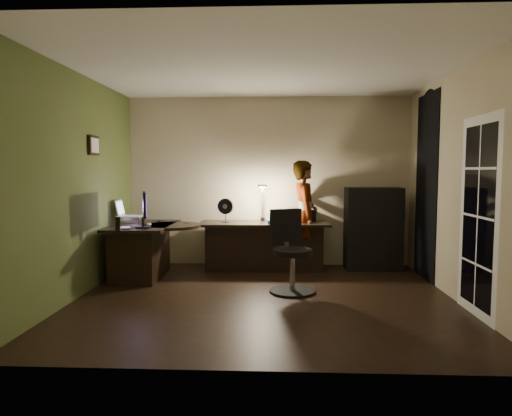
{
  "coord_description": "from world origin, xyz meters",
  "views": [
    {
      "loc": [
        0.15,
        -5.36,
        1.53
      ],
      "look_at": [
        -0.15,
        1.05,
        1.0
      ],
      "focal_mm": 32.0,
      "sensor_mm": 36.0,
      "label": 1
    }
  ],
  "objects_px": {
    "cabinet": "(373,229)",
    "monitor": "(143,215)",
    "person": "(305,215)",
    "office_chair": "(293,252)",
    "desk_left": "(144,251)",
    "desk_right": "(264,246)"
  },
  "relations": [
    {
      "from": "cabinet",
      "to": "person",
      "type": "relative_size",
      "value": 0.75
    },
    {
      "from": "desk_left",
      "to": "cabinet",
      "type": "distance_m",
      "value": 3.47
    },
    {
      "from": "cabinet",
      "to": "monitor",
      "type": "xyz_separation_m",
      "value": [
        -3.26,
        -1.13,
        0.31
      ]
    },
    {
      "from": "office_chair",
      "to": "cabinet",
      "type": "bearing_deg",
      "value": 26.92
    },
    {
      "from": "monitor",
      "to": "person",
      "type": "height_order",
      "value": "person"
    },
    {
      "from": "desk_left",
      "to": "monitor",
      "type": "height_order",
      "value": "monitor"
    },
    {
      "from": "desk_right",
      "to": "office_chair",
      "type": "relative_size",
      "value": 1.9
    },
    {
      "from": "cabinet",
      "to": "person",
      "type": "distance_m",
      "value": 1.09
    },
    {
      "from": "office_chair",
      "to": "desk_left",
      "type": "bearing_deg",
      "value": 140.22
    },
    {
      "from": "desk_right",
      "to": "monitor",
      "type": "relative_size",
      "value": 3.8
    },
    {
      "from": "desk_right",
      "to": "desk_left",
      "type": "bearing_deg",
      "value": -163.39
    },
    {
      "from": "monitor",
      "to": "person",
      "type": "bearing_deg",
      "value": 7.86
    },
    {
      "from": "desk_right",
      "to": "office_chair",
      "type": "xyz_separation_m",
      "value": [
        0.39,
        -1.28,
        0.15
      ]
    },
    {
      "from": "office_chair",
      "to": "person",
      "type": "xyz_separation_m",
      "value": [
        0.23,
        1.35,
        0.32
      ]
    },
    {
      "from": "monitor",
      "to": "office_chair",
      "type": "relative_size",
      "value": 0.5
    },
    {
      "from": "cabinet",
      "to": "person",
      "type": "height_order",
      "value": "person"
    },
    {
      "from": "person",
      "to": "cabinet",
      "type": "bearing_deg",
      "value": -89.59
    },
    {
      "from": "desk_left",
      "to": "person",
      "type": "height_order",
      "value": "person"
    },
    {
      "from": "cabinet",
      "to": "person",
      "type": "xyz_separation_m",
      "value": [
        -1.06,
        -0.08,
        0.21
      ]
    },
    {
      "from": "desk_left",
      "to": "person",
      "type": "relative_size",
      "value": 0.79
    },
    {
      "from": "cabinet",
      "to": "office_chair",
      "type": "height_order",
      "value": "cabinet"
    },
    {
      "from": "monitor",
      "to": "office_chair",
      "type": "bearing_deg",
      "value": -26.29
    }
  ]
}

